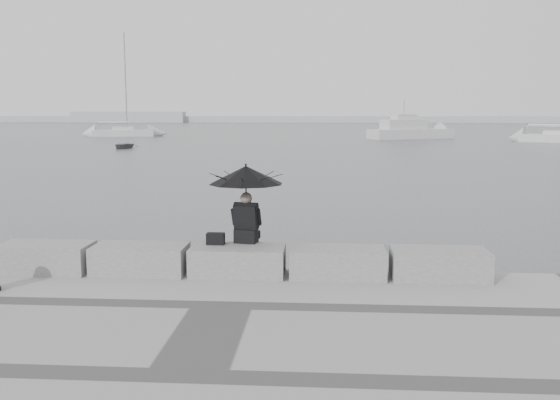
# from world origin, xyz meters

# --- Properties ---
(ground) EXTENTS (360.00, 360.00, 0.00)m
(ground) POSITION_xyz_m (0.00, 0.00, 0.00)
(ground) COLOR #404345
(ground) RESTS_ON ground
(stone_block_far_left) EXTENTS (1.60, 0.80, 0.50)m
(stone_block_far_left) POSITION_xyz_m (-3.40, -0.45, 0.75)
(stone_block_far_left) COLOR slate
(stone_block_far_left) RESTS_ON promenade
(stone_block_left) EXTENTS (1.60, 0.80, 0.50)m
(stone_block_left) POSITION_xyz_m (-1.70, -0.45, 0.75)
(stone_block_left) COLOR slate
(stone_block_left) RESTS_ON promenade
(stone_block_centre) EXTENTS (1.60, 0.80, 0.50)m
(stone_block_centre) POSITION_xyz_m (0.00, -0.45, 0.75)
(stone_block_centre) COLOR slate
(stone_block_centre) RESTS_ON promenade
(stone_block_right) EXTENTS (1.60, 0.80, 0.50)m
(stone_block_right) POSITION_xyz_m (1.70, -0.45, 0.75)
(stone_block_right) COLOR slate
(stone_block_right) RESTS_ON promenade
(stone_block_far_right) EXTENTS (1.60, 0.80, 0.50)m
(stone_block_far_right) POSITION_xyz_m (3.40, -0.45, 0.75)
(stone_block_far_right) COLOR slate
(stone_block_far_right) RESTS_ON promenade
(seated_person) EXTENTS (1.31, 1.31, 1.39)m
(seated_person) POSITION_xyz_m (0.10, -0.06, 2.04)
(seated_person) COLOR black
(seated_person) RESTS_ON stone_block_centre
(bag) EXTENTS (0.31, 0.18, 0.20)m
(bag) POSITION_xyz_m (-0.41, -0.28, 1.10)
(bag) COLOR black
(bag) RESTS_ON stone_block_centre
(distant_landmass) EXTENTS (180.00, 8.00, 2.80)m
(distant_landmass) POSITION_xyz_m (-8.14, 154.51, 0.90)
(distant_landmass) COLOR #ACAFB2
(distant_landmass) RESTS_ON ground
(sailboat_left) EXTENTS (7.83, 4.10, 12.90)m
(sailboat_left) POSITION_xyz_m (-23.58, 66.22, 0.53)
(sailboat_left) COLOR silver
(sailboat_left) RESTS_ON ground
(sailboat_right) EXTENTS (7.35, 5.62, 12.90)m
(sailboat_right) POSITION_xyz_m (25.39, 55.23, 0.53)
(sailboat_right) COLOR silver
(sailboat_right) RESTS_ON ground
(motor_cruiser) EXTENTS (10.44, 7.22, 4.50)m
(motor_cruiser) POSITION_xyz_m (11.55, 62.50, 0.89)
(motor_cruiser) COLOR silver
(motor_cruiser) RESTS_ON ground
(dinghy) EXTENTS (3.06, 1.65, 0.49)m
(dinghy) POSITION_xyz_m (-15.87, 42.30, 0.25)
(dinghy) COLOR slate
(dinghy) RESTS_ON ground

